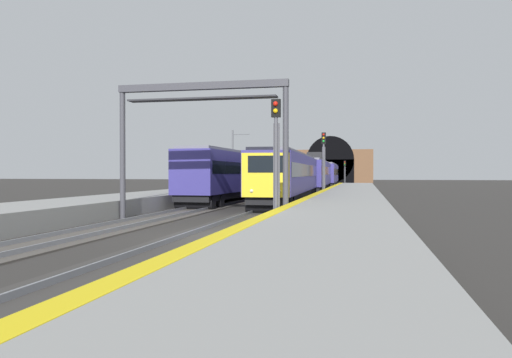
# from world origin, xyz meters

# --- Properties ---
(ground_plane) EXTENTS (320.00, 320.00, 0.00)m
(ground_plane) POSITION_xyz_m (0.00, 0.00, 0.00)
(ground_plane) COLOR #302D2B
(platform_right) EXTENTS (112.00, 4.64, 0.91)m
(platform_right) POSITION_xyz_m (0.00, -4.37, 0.46)
(platform_right) COLOR gray
(platform_right) RESTS_ON ground_plane
(platform_right_edge_strip) EXTENTS (112.00, 0.50, 0.01)m
(platform_right_edge_strip) POSITION_xyz_m (0.00, -2.30, 0.92)
(platform_right_edge_strip) COLOR yellow
(platform_right_edge_strip) RESTS_ON platform_right
(track_main_line) EXTENTS (160.00, 3.02, 0.21)m
(track_main_line) POSITION_xyz_m (0.00, 0.00, 0.04)
(track_main_line) COLOR #383533
(track_main_line) RESTS_ON ground_plane
(track_adjacent_line) EXTENTS (160.00, 2.62, 0.21)m
(track_adjacent_line) POSITION_xyz_m (0.00, 4.74, 0.04)
(track_adjacent_line) COLOR #4C4742
(track_adjacent_line) RESTS_ON ground_plane
(train_main_approaching) EXTENTS (60.15, 3.19, 4.71)m
(train_main_approaching) POSITION_xyz_m (39.48, -0.00, 2.18)
(train_main_approaching) COLOR navy
(train_main_approaching) RESTS_ON ground_plane
(train_adjacent_platform) EXTENTS (58.06, 3.25, 4.95)m
(train_adjacent_platform) POSITION_xyz_m (40.64, 4.74, 2.31)
(train_adjacent_platform) COLOR navy
(train_adjacent_platform) RESTS_ON ground_plane
(railway_signal_near) EXTENTS (0.39, 0.38, 5.42)m
(railway_signal_near) POSITION_xyz_m (3.07, -1.90, 3.16)
(railway_signal_near) COLOR #4C4C54
(railway_signal_near) RESTS_ON ground_plane
(railway_signal_mid) EXTENTS (0.39, 0.38, 6.04)m
(railway_signal_mid) POSITION_xyz_m (28.43, -1.90, 3.61)
(railway_signal_mid) COLOR #4C4C54
(railway_signal_mid) RESTS_ON ground_plane
(railway_signal_far) EXTENTS (0.39, 0.38, 4.73)m
(railway_signal_far) POSITION_xyz_m (80.58, -1.90, 2.89)
(railway_signal_far) COLOR #38383D
(railway_signal_far) RESTS_ON ground_plane
(overhead_signal_gantry) EXTENTS (0.70, 8.73, 6.80)m
(overhead_signal_gantry) POSITION_xyz_m (6.03, 2.37, 5.17)
(overhead_signal_gantry) COLOR #3F3F47
(overhead_signal_gantry) RESTS_ON ground_plane
(tunnel_portal) EXTENTS (2.36, 20.13, 11.27)m
(tunnel_portal) POSITION_xyz_m (104.14, 2.37, 4.03)
(tunnel_portal) COLOR brown
(tunnel_portal) RESTS_ON ground_plane
(catenary_mast_far) EXTENTS (0.22, 2.43, 8.14)m
(catenary_mast_far) POSITION_xyz_m (47.78, 11.79, 4.20)
(catenary_mast_far) COLOR #595B60
(catenary_mast_far) RESTS_ON ground_plane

